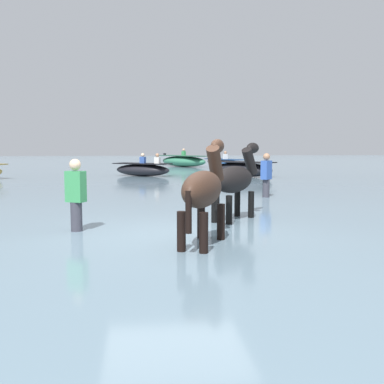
# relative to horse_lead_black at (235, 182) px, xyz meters

# --- Properties ---
(ground_plane) EXTENTS (120.00, 120.00, 0.00)m
(ground_plane) POSITION_rel_horse_lead_black_xyz_m (-1.31, -1.31, -1.14)
(ground_plane) COLOR gray
(water_surface) EXTENTS (90.00, 90.00, 0.36)m
(water_surface) POSITION_rel_horse_lead_black_xyz_m (-1.31, 8.69, -0.95)
(water_surface) COLOR slate
(water_surface) RESTS_ON ground
(horse_lead_black) EXTENTS (1.38, 1.54, 1.92)m
(horse_lead_black) POSITION_rel_horse_lead_black_xyz_m (0.00, 0.00, 0.00)
(horse_lead_black) COLOR black
(horse_lead_black) RESTS_ON ground
(horse_trailing_dark_bay) EXTENTS (1.05, 1.77, 1.97)m
(horse_trailing_dark_bay) POSITION_rel_horse_lead_black_xyz_m (-0.96, -2.23, 0.03)
(horse_trailing_dark_bay) COLOR #382319
(horse_trailing_dark_bay) RESTS_ON ground
(boat_far_offshore) EXTENTS (3.54, 4.06, 1.24)m
(boat_far_offshore) POSITION_rel_horse_lead_black_xyz_m (1.09, 22.41, -0.39)
(boat_far_offshore) COLOR #337556
(boat_far_offshore) RESTS_ON water_surface
(boat_near_port) EXTENTS (2.36, 3.43, 1.12)m
(boat_near_port) POSITION_rel_horse_lead_black_xyz_m (3.29, 18.44, -0.44)
(boat_near_port) COLOR #28518E
(boat_near_port) RESTS_ON water_surface
(boat_near_starboard) EXTENTS (3.16, 3.22, 0.71)m
(boat_near_starboard) POSITION_rel_horse_lead_black_xyz_m (2.87, 12.20, -0.42)
(boat_near_starboard) COLOR black
(boat_near_starboard) RESTS_ON water_surface
(boat_distant_west) EXTENTS (3.02, 2.44, 1.10)m
(boat_distant_west) POSITION_rel_horse_lead_black_xyz_m (-1.77, 13.19, -0.45)
(boat_distant_west) COLOR black
(boat_distant_west) RESTS_ON water_surface
(person_spectator_far) EXTENTS (0.37, 0.37, 1.63)m
(person_spectator_far) POSITION_rel_horse_lead_black_xyz_m (1.71, 3.80, -0.27)
(person_spectator_far) COLOR #383842
(person_spectator_far) RESTS_ON ground
(person_wading_close) EXTENTS (0.38, 0.33, 1.63)m
(person_wading_close) POSITION_rel_horse_lead_black_xyz_m (-3.03, -0.92, -0.27)
(person_wading_close) COLOR #383842
(person_wading_close) RESTS_ON ground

